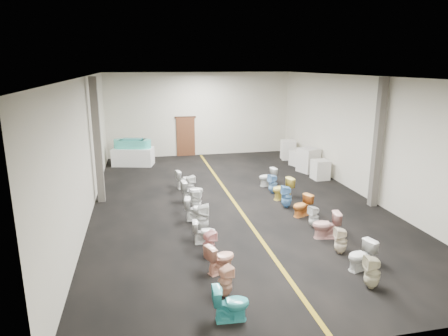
{
  "coord_description": "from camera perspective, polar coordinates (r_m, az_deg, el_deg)",
  "views": [
    {
      "loc": [
        -3.26,
        -13.59,
        4.9
      ],
      "look_at": [
        -0.14,
        1.0,
        1.01
      ],
      "focal_mm": 32.0,
      "sensor_mm": 36.0,
      "label": 1
    }
  ],
  "objects": [
    {
      "name": "floor",
      "position": [
        14.81,
        1.35,
        -4.72
      ],
      "size": [
        16.0,
        16.0,
        0.0
      ],
      "primitive_type": "plane",
      "color": "black",
      "rests_on": "ground"
    },
    {
      "name": "ceiling",
      "position": [
        13.98,
        1.46,
        12.96
      ],
      "size": [
        16.0,
        16.0,
        0.0
      ],
      "primitive_type": "plane",
      "rotation": [
        3.14,
        0.0,
        0.0
      ],
      "color": "black",
      "rests_on": "ground"
    },
    {
      "name": "wall_back",
      "position": [
        21.99,
        -3.49,
        7.66
      ],
      "size": [
        10.0,
        0.0,
        10.0
      ],
      "primitive_type": "plane",
      "rotation": [
        1.57,
        0.0,
        0.0
      ],
      "color": "beige",
      "rests_on": "ground"
    },
    {
      "name": "wall_front",
      "position": [
        6.99,
        16.99,
        -8.34
      ],
      "size": [
        10.0,
        0.0,
        10.0
      ],
      "primitive_type": "plane",
      "rotation": [
        -1.57,
        0.0,
        0.0
      ],
      "color": "beige",
      "rests_on": "ground"
    },
    {
      "name": "wall_left",
      "position": [
        13.95,
        -19.03,
        2.85
      ],
      "size": [
        0.0,
        16.0,
        16.0
      ],
      "primitive_type": "plane",
      "rotation": [
        1.57,
        0.0,
        1.57
      ],
      "color": "beige",
      "rests_on": "ground"
    },
    {
      "name": "wall_right",
      "position": [
        16.12,
        19.01,
        4.35
      ],
      "size": [
        0.0,
        16.0,
        16.0
      ],
      "primitive_type": "plane",
      "rotation": [
        1.57,
        0.0,
        -1.57
      ],
      "color": "beige",
      "rests_on": "ground"
    },
    {
      "name": "aisle_stripe",
      "position": [
        14.8,
        1.35,
        -4.71
      ],
      "size": [
        0.12,
        15.6,
        0.01
      ],
      "primitive_type": "cube",
      "color": "olive",
      "rests_on": "floor"
    },
    {
      "name": "back_door",
      "position": [
        22.01,
        -5.49,
        4.46
      ],
      "size": [
        1.0,
        0.1,
        2.1
      ],
      "primitive_type": "cube",
      "color": "#562D19",
      "rests_on": "floor"
    },
    {
      "name": "door_frame",
      "position": [
        21.85,
        -5.56,
        7.23
      ],
      "size": [
        1.15,
        0.08,
        0.1
      ],
      "primitive_type": "cube",
      "color": "#331C11",
      "rests_on": "back_door"
    },
    {
      "name": "column_left",
      "position": [
        14.9,
        -17.65,
        3.67
      ],
      "size": [
        0.25,
        0.25,
        4.5
      ],
      "primitive_type": "cube",
      "color": "#59544C",
      "rests_on": "floor"
    },
    {
      "name": "column_right",
      "position": [
        14.74,
        21.13,
        3.26
      ],
      "size": [
        0.25,
        0.25,
        4.5
      ],
      "primitive_type": "cube",
      "color": "#59544C",
      "rests_on": "floor"
    },
    {
      "name": "display_table",
      "position": [
        20.42,
        -12.85,
        1.6
      ],
      "size": [
        2.14,
        1.42,
        0.87
      ],
      "primitive_type": "cube",
      "rotation": [
        0.0,
        0.0,
        -0.24
      ],
      "color": "white",
      "rests_on": "floor"
    },
    {
      "name": "bathtub",
      "position": [
        20.29,
        -12.95,
        3.35
      ],
      "size": [
        1.82,
        0.98,
        0.55
      ],
      "rotation": [
        0.0,
        0.0,
        -0.27
      ],
      "color": "#44C5B5",
      "rests_on": "display_table"
    },
    {
      "name": "appliance_crate_a",
      "position": [
        17.96,
        13.6,
        -0.24
      ],
      "size": [
        0.69,
        0.69,
        0.85
      ],
      "primitive_type": "cube",
      "rotation": [
        0.0,
        0.0,
        0.05
      ],
      "color": "silver",
      "rests_on": "floor"
    },
    {
      "name": "appliance_crate_b",
      "position": [
        19.07,
        11.96,
        1.13
      ],
      "size": [
        1.05,
        1.05,
        1.12
      ],
      "primitive_type": "cube",
      "rotation": [
        0.0,
        0.0,
        0.36
      ],
      "color": "beige",
      "rests_on": "floor"
    },
    {
      "name": "appliance_crate_c",
      "position": [
        20.2,
        10.55,
        1.41
      ],
      "size": [
        0.85,
        0.85,
        0.75
      ],
      "primitive_type": "cube",
      "rotation": [
        0.0,
        0.0,
        0.35
      ],
      "color": "beige",
      "rests_on": "floor"
    },
    {
      "name": "appliance_crate_d",
      "position": [
        21.45,
        9.14,
        2.59
      ],
      "size": [
        0.81,
        0.81,
        1.01
      ],
      "primitive_type": "cube",
      "rotation": [
        0.0,
        0.0,
        -0.16
      ],
      "color": "white",
      "rests_on": "floor"
    },
    {
      "name": "toilet_left_0",
      "position": [
        8.24,
        0.99,
        -18.76
      ],
      "size": [
        0.74,
        0.45,
        0.74
      ],
      "primitive_type": "imported",
      "rotation": [
        0.0,
        0.0,
        1.52
      ],
      "color": "#38B1B4",
      "rests_on": "floor"
    },
    {
      "name": "toilet_left_1",
      "position": [
        8.96,
        0.16,
        -15.91
      ],
      "size": [
        0.41,
        0.41,
        0.69
      ],
      "primitive_type": "imported",
      "rotation": [
        0.0,
        0.0,
        1.96
      ],
      "color": "#E3A88B",
      "rests_on": "floor"
    },
    {
      "name": "toilet_left_2",
      "position": [
        9.86,
        -0.52,
        -12.73
      ],
      "size": [
        0.83,
        0.66,
        0.75
      ],
      "primitive_type": "imported",
      "rotation": [
        0.0,
        0.0,
        1.95
      ],
      "color": "#F0A88E",
      "rests_on": "floor"
    },
    {
      "name": "toilet_left_3",
      "position": [
        10.55,
        -2.15,
        -10.88
      ],
      "size": [
        0.44,
        0.44,
        0.73
      ],
      "primitive_type": "imported",
      "rotation": [
        0.0,
        0.0,
        2.0
      ],
      "color": "pink",
      "rests_on": "floor"
    },
    {
      "name": "toilet_left_4",
      "position": [
        11.36,
        -2.85,
        -9.11
      ],
      "size": [
        0.69,
        0.44,
        0.67
      ],
      "primitive_type": "imported",
      "rotation": [
        0.0,
        0.0,
        1.47
      ],
      "color": "white",
      "rests_on": "floor"
    },
    {
      "name": "toilet_left_5",
      "position": [
        12.07,
        -3.12,
        -7.15
      ],
      "size": [
        0.44,
        0.43,
        0.86
      ],
      "primitive_type": "imported",
      "rotation": [
        0.0,
        0.0,
        1.44
      ],
      "color": "silver",
      "rests_on": "floor"
    },
    {
      "name": "toilet_left_6",
      "position": [
        12.94,
        -3.95,
        -5.86
      ],
      "size": [
        0.82,
        0.56,
        0.77
      ],
      "primitive_type": "imported",
      "rotation": [
        0.0,
        0.0,
        1.38
      ],
      "color": "white",
      "rests_on": "floor"
    },
    {
      "name": "toilet_left_7",
      "position": [
        13.79,
        -3.98,
        -4.61
      ],
      "size": [
        0.44,
        0.44,
        0.74
      ],
      "primitive_type": "imported",
      "rotation": [
        0.0,
        0.0,
        1.17
      ],
      "color": "silver",
      "rests_on": "floor"
    },
    {
      "name": "toilet_left_8",
      "position": [
        14.64,
        -4.55,
        -3.3
      ],
      "size": [
        0.84,
        0.54,
        0.82
      ],
      "primitive_type": "imported",
      "rotation": [
        0.0,
        0.0,
        1.67
      ],
      "color": "silver",
      "rests_on": "floor"
    },
    {
      "name": "toilet_left_9",
      "position": [
        15.44,
        -4.87,
        -2.48
      ],
      "size": [
        0.43,
        0.42,
        0.76
      ],
      "primitive_type": "imported",
      "rotation": [
        0.0,
        0.0,
        1.85
      ],
      "color": "white",
      "rests_on": "floor"
    },
    {
      "name": "toilet_left_10",
      "position": [
        16.28,
        -5.56,
        -1.6
      ],
      "size": [
        0.8,
        0.54,
        0.75
      ],
      "primitive_type": "imported",
      "rotation": [
        0.0,
        0.0,
        1.75
      ],
      "color": "white",
      "rests_on": "floor"
    },
    {
      "name": "toilet_right_0",
      "position": [
        9.8,
        20.42,
        -13.81
      ],
      "size": [
        0.4,
        0.4,
        0.78
      ],
      "primitive_type": "imported",
      "rotation": [
        0.0,
        0.0,
        -1.72
      ],
      "color": "beige",
      "rests_on": "floor"
    },
    {
      "name": "toilet_right_1",
      "position": [
        10.52,
        19.0,
        -11.76
      ],
      "size": [
        0.81,
        0.59,
        0.74
      ],
      "primitive_type": "imported",
      "rotation": [
        0.0,
        0.0,
        -1.3
      ],
      "color": "silver",
      "rests_on": "floor"
    },
    {
      "name": "toilet_right_2",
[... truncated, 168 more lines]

